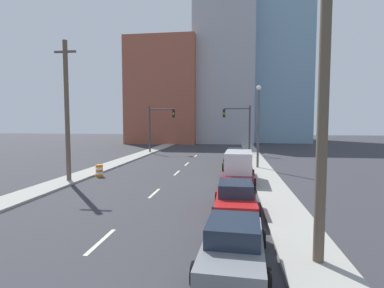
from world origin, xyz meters
The scene contains 21 objects.
sidewalk_left centered at (-7.26, 45.68, 0.07)m, with size 2.08×91.36×0.15m.
sidewalk_right centered at (7.26, 45.68, 0.07)m, with size 2.08×91.36×0.15m.
lane_stripe_at_8m centered at (0.00, 8.30, 0.00)m, with size 0.16×2.40×0.01m, color beige.
lane_stripe_at_16m centered at (0.00, 15.75, 0.00)m, with size 0.16×2.40×0.01m, color beige.
lane_stripe_at_23m centered at (0.00, 23.10, 0.00)m, with size 0.16×2.40×0.01m, color beige.
lane_stripe_at_29m centered at (0.00, 28.52, 0.00)m, with size 0.16×2.40×0.01m, color beige.
lane_stripe_at_36m centered at (0.00, 35.80, 0.00)m, with size 0.16×2.40×0.01m, color beige.
building_brick_left centered at (-9.54, 62.02, 10.47)m, with size 14.00×16.00×20.94m.
building_office_center centered at (2.67, 66.02, 14.53)m, with size 12.00×20.00×29.07m.
building_glass_right centered at (13.93, 70.02, 19.99)m, with size 13.00×20.00×39.98m.
traffic_signal_left centered at (-5.84, 38.71, 4.15)m, with size 3.70×0.35×6.51m.
traffic_signal_right centered at (5.90, 38.71, 4.15)m, with size 3.70×0.35×6.51m.
utility_pole_right_near centered at (7.35, 7.44, 4.80)m, with size 1.60×0.32×9.35m.
utility_pole_left_mid centered at (-7.00, 18.18, 5.16)m, with size 1.60×0.32×10.07m.
traffic_barrel centered at (-5.80, 20.56, 0.47)m, with size 0.56×0.56×0.95m.
street_lamp centered at (7.00, 26.25, 4.48)m, with size 0.44×0.44×7.66m.
sedan_gray centered at (4.80, 7.20, 0.63)m, with size 2.25×4.61×1.37m.
sedan_red centered at (4.89, 12.64, 0.66)m, with size 2.15×4.66×1.45m.
box_truck_maroon centered at (5.15, 19.95, 1.04)m, with size 2.54×6.05×2.23m.
sedan_yellow centered at (4.85, 26.01, 0.67)m, with size 2.14×4.39×1.46m.
sedan_brown centered at (5.01, 32.60, 0.62)m, with size 2.26×4.48×1.35m.
Camera 1 is at (4.77, -1.78, 4.37)m, focal length 28.00 mm.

